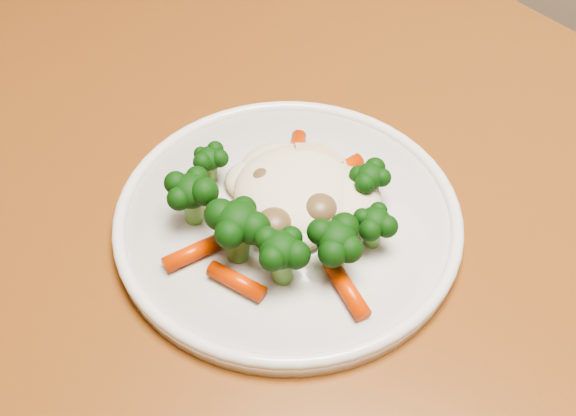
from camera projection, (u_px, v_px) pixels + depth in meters
name	position (u px, v px, depth m)	size (l,w,h in m)	color
dining_table	(194.00, 234.00, 0.67)	(1.46, 1.25, 0.75)	brown
plate	(288.00, 220.00, 0.55)	(0.26, 0.26, 0.01)	white
meal	(287.00, 204.00, 0.52)	(0.18, 0.17, 0.05)	beige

